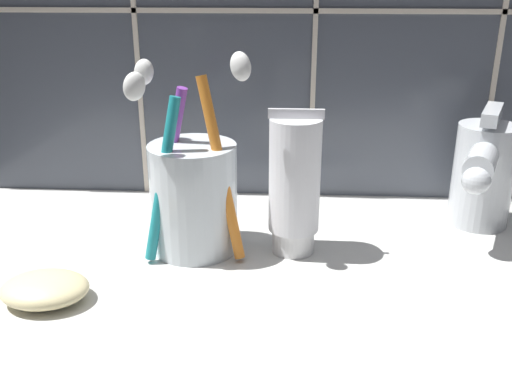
% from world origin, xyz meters
% --- Properties ---
extents(sink_counter, '(0.72, 0.39, 0.02)m').
position_xyz_m(sink_counter, '(0.00, 0.00, 0.01)').
color(sink_counter, silver).
rests_on(sink_counter, ground).
extents(toothbrush_cup, '(0.11, 0.08, 0.18)m').
position_xyz_m(toothbrush_cup, '(-0.09, 0.05, 0.07)').
color(toothbrush_cup, silver).
rests_on(toothbrush_cup, sink_counter).
extents(toothpaste_tube, '(0.05, 0.04, 0.13)m').
position_xyz_m(toothpaste_tube, '(-0.00, 0.05, 0.08)').
color(toothpaste_tube, white).
rests_on(toothpaste_tube, sink_counter).
extents(sink_faucet, '(0.07, 0.11, 0.11)m').
position_xyz_m(sink_faucet, '(0.18, 0.12, 0.07)').
color(sink_faucet, silver).
rests_on(sink_faucet, sink_counter).
extents(soap_bar, '(0.07, 0.05, 0.02)m').
position_xyz_m(soap_bar, '(-0.18, -0.04, 0.03)').
color(soap_bar, beige).
rests_on(soap_bar, sink_counter).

